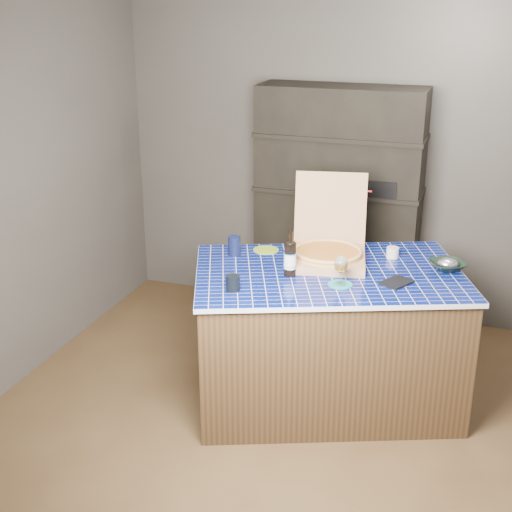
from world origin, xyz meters
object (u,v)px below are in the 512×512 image
at_px(pizza_box, 328,250).
at_px(mead_bottle, 290,257).
at_px(bowl, 447,266).
at_px(kitchen_island, 327,336).
at_px(wine_glass, 341,265).
at_px(dvd_case, 397,282).

distance_m(pizza_box, mead_bottle, 0.34).
distance_m(mead_bottle, bowl, 0.95).
xyz_separation_m(kitchen_island, bowl, (0.66, 0.26, 0.46)).
bearing_deg(wine_glass, kitchen_island, 120.23).
bearing_deg(wine_glass, mead_bottle, 170.68).
height_order(pizza_box, bowl, pizza_box).
bearing_deg(wine_glass, pizza_box, 114.23).
bearing_deg(bowl, wine_glass, -141.32).
xyz_separation_m(pizza_box, dvd_case, (0.46, -0.22, -0.06)).
height_order(pizza_box, wine_glass, pizza_box).
xyz_separation_m(pizza_box, mead_bottle, (-0.16, -0.30, 0.04)).
distance_m(pizza_box, dvd_case, 0.51).
bearing_deg(bowl, dvd_case, -128.66).
xyz_separation_m(pizza_box, wine_glass, (0.16, -0.35, 0.05)).
bearing_deg(wine_glass, bowl, 38.68).
bearing_deg(kitchen_island, mead_bottle, -168.56).
xyz_separation_m(wine_glass, bowl, (0.55, 0.44, -0.10)).
relative_size(pizza_box, mead_bottle, 2.22).
bearing_deg(mead_bottle, dvd_case, 7.05).
height_order(dvd_case, bowl, bowl).
relative_size(mead_bottle, bowl, 1.40).
bearing_deg(pizza_box, dvd_case, -37.03).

